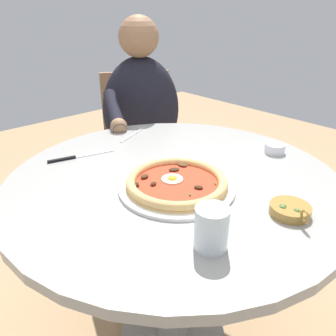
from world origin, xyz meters
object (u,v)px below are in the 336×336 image
(water_glass, at_px, (211,230))
(steak_knife, at_px, (72,158))
(diner_person, at_px, (142,146))
(cafe_chair_diner, at_px, (139,137))
(fork_utensil, at_px, (133,135))
(pizza_on_plate, at_px, (177,183))
(olive_pan, at_px, (290,210))
(dining_table, at_px, (174,216))
(ramekin_capers, at_px, (275,148))

(water_glass, relative_size, steak_knife, 0.43)
(diner_person, bearing_deg, cafe_chair_diner, 148.83)
(steak_knife, xyz_separation_m, fork_utensil, (-0.04, 0.29, -0.00))
(steak_knife, distance_m, diner_person, 0.67)
(pizza_on_plate, height_order, olive_pan, olive_pan)
(cafe_chair_diner, bearing_deg, diner_person, -31.17)
(dining_table, height_order, fork_utensil, fork_utensil)
(steak_knife, xyz_separation_m, cafe_chair_diner, (-0.45, 0.63, -0.21))
(diner_person, bearing_deg, water_glass, -30.22)
(dining_table, relative_size, water_glass, 10.48)
(pizza_on_plate, distance_m, ramekin_capers, 0.44)
(steak_knife, relative_size, fork_utensil, 1.31)
(dining_table, bearing_deg, olive_pan, 11.82)
(pizza_on_plate, xyz_separation_m, olive_pan, (0.29, 0.12, -0.00))
(diner_person, relative_size, cafe_chair_diner, 1.34)
(water_glass, relative_size, fork_utensil, 0.57)
(dining_table, xyz_separation_m, cafe_chair_diner, (-0.78, 0.46, -0.06))
(dining_table, bearing_deg, cafe_chair_diner, 149.48)
(water_glass, relative_size, cafe_chair_diner, 0.11)
(dining_table, bearing_deg, ramekin_capers, 74.56)
(diner_person, bearing_deg, fork_utensil, -43.02)
(dining_table, xyz_separation_m, pizza_on_plate, (0.06, -0.05, 0.17))
(steak_knife, bearing_deg, water_glass, 0.14)
(dining_table, bearing_deg, water_glass, -29.82)
(water_glass, relative_size, olive_pan, 0.83)
(steak_knife, bearing_deg, pizza_on_plate, 17.45)
(water_glass, bearing_deg, fork_utensil, 156.35)
(steak_knife, relative_size, olive_pan, 1.91)
(steak_knife, relative_size, cafe_chair_diner, 0.26)
(water_glass, distance_m, cafe_chair_diner, 1.27)
(pizza_on_plate, distance_m, cafe_chair_diner, 1.01)
(dining_table, distance_m, water_glass, 0.39)
(steak_knife, bearing_deg, olive_pan, 19.69)
(water_glass, height_order, cafe_chair_diner, cafe_chair_diner)
(pizza_on_plate, height_order, ramekin_capers, pizza_on_plate)
(dining_table, relative_size, fork_utensil, 5.94)
(dining_table, xyz_separation_m, fork_utensil, (-0.37, 0.12, 0.15))
(diner_person, bearing_deg, ramekin_capers, 0.66)
(olive_pan, bearing_deg, fork_utensil, 175.87)
(steak_knife, xyz_separation_m, diner_person, (-0.32, 0.55, -0.21))
(water_glass, height_order, fork_utensil, water_glass)
(steak_knife, height_order, diner_person, diner_person)
(pizza_on_plate, height_order, diner_person, diner_person)
(pizza_on_plate, bearing_deg, ramekin_capers, 83.80)
(dining_table, distance_m, fork_utensil, 0.42)
(pizza_on_plate, bearing_deg, steak_knife, -162.55)
(steak_knife, xyz_separation_m, olive_pan, (0.68, 0.24, 0.01))
(fork_utensil, xyz_separation_m, cafe_chair_diner, (-0.40, 0.33, -0.21))
(ramekin_capers, height_order, diner_person, diner_person)
(dining_table, xyz_separation_m, ramekin_capers, (0.11, 0.39, 0.17))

